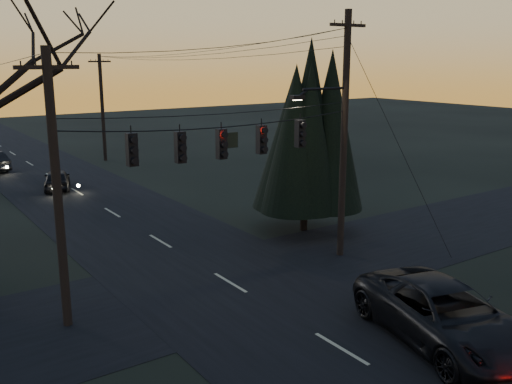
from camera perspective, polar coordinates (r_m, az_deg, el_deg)
main_road at (r=29.97m, az=-12.82°, el=-2.86°), size 8.00×120.00×0.02m
cross_road at (r=21.46m, az=-2.59°, el=-9.07°), size 60.00×7.00×0.02m
utility_pole_right at (r=24.62m, az=8.38°, el=-6.24°), size 5.00×0.30×10.00m
utility_pole_left at (r=19.26m, az=-18.28°, el=-12.50°), size 1.80×0.30×8.50m
utility_pole_far_r at (r=48.32m, az=-14.81°, el=3.08°), size 1.80×0.30×8.50m
span_signal_assembly at (r=19.94m, az=-3.34°, el=4.99°), size 11.50×0.44×1.52m
evergreen_right at (r=26.90m, az=4.96°, el=5.69°), size 4.15×4.15×8.09m
suv_near at (r=17.78m, az=18.43°, el=-11.64°), size 4.31×6.79×1.75m
sedan_oncoming_a at (r=38.26m, az=-19.27°, el=1.17°), size 2.58×4.05×1.28m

